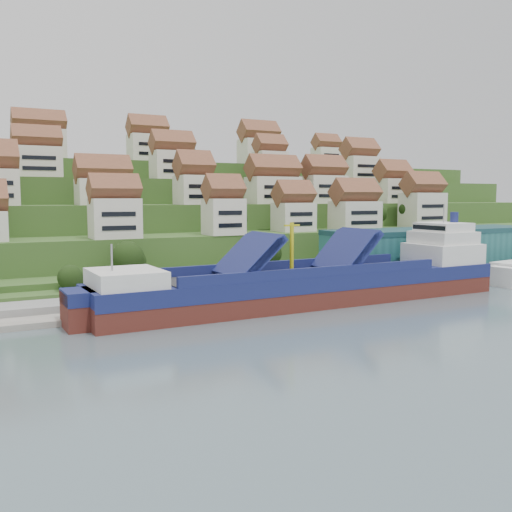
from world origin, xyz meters
TOP-DOWN VIEW (x-y plane):
  - ground at (0.00, 0.00)m, footprint 300.00×300.00m
  - quay at (20.00, 15.00)m, footprint 180.00×14.00m
  - hillside at (0.00, 103.55)m, footprint 260.00×128.00m
  - hillside_village at (1.02, 60.69)m, footprint 155.40×64.38m
  - hillside_trees at (-3.42, 43.13)m, footprint 143.26×62.59m
  - warehouse at (52.00, 17.00)m, footprint 60.00×15.00m
  - flagpole at (18.11, 10.00)m, footprint 1.28×0.16m
  - cargo_ship at (6.47, 0.49)m, footprint 82.86×14.26m

SIDE VIEW (x-z plane):
  - ground at x=0.00m, z-range 0.00..0.00m
  - quay at x=20.00m, z-range 0.00..2.20m
  - cargo_ship at x=6.47m, z-range -5.74..12.66m
  - flagpole at x=18.11m, z-range 2.88..10.88m
  - warehouse at x=52.00m, z-range 2.20..12.20m
  - hillside at x=0.00m, z-range -4.84..26.16m
  - hillside_trees at x=-3.42m, z-range 0.18..32.00m
  - hillside_village at x=1.02m, z-range 10.06..38.93m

